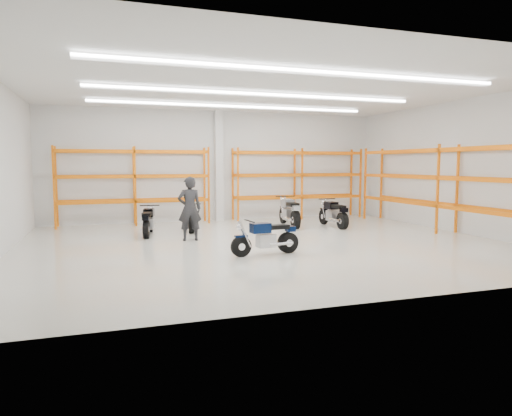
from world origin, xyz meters
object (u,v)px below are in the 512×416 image
object	(u,v)px
motorcycle_back_a	(148,222)
motorcycle_back_d	(334,214)
standing_man	(190,209)
motorcycle_main	(268,238)
motorcycle_back_b	(192,218)
structural_column	(219,166)
motorcycle_back_c	(290,213)

from	to	relation	value
motorcycle_back_a	motorcycle_back_d	distance (m)	6.75
standing_man	motorcycle_main	bearing A→B (deg)	122.75
motorcycle_main	motorcycle_back_a	world-z (taller)	motorcycle_back_a
motorcycle_back_b	motorcycle_back_a	bearing A→B (deg)	-162.19
motorcycle_main	standing_man	bearing A→B (deg)	118.71
structural_column	motorcycle_back_c	bearing A→B (deg)	-51.82
motorcycle_main	motorcycle_back_d	xyz separation A→B (m)	(4.08, 4.13, 0.05)
motorcycle_main	motorcycle_back_c	distance (m)	5.42
motorcycle_back_a	motorcycle_back_c	xyz separation A→B (m)	(5.24, 0.58, 0.07)
motorcycle_back_b	motorcycle_back_d	distance (m)	5.25
motorcycle_back_b	structural_column	bearing A→B (deg)	58.89
motorcycle_back_b	motorcycle_back_c	distance (m)	3.72
motorcycle_main	structural_column	bearing A→B (deg)	86.18
motorcycle_back_c	structural_column	size ratio (longest dim) A/B	0.51
motorcycle_back_b	standing_man	xyz separation A→B (m)	(-0.39, -1.87, 0.50)
motorcycle_back_a	motorcycle_main	bearing A→B (deg)	-57.53
motorcycle_back_b	structural_column	world-z (taller)	structural_column
motorcycle_back_b	motorcycle_back_c	size ratio (longest dim) A/B	0.86
motorcycle_main	structural_column	xyz separation A→B (m)	(0.50, 7.41, 1.82)
motorcycle_back_d	structural_column	size ratio (longest dim) A/B	0.46
motorcycle_back_a	motorcycle_back_b	world-z (taller)	motorcycle_back_b
motorcycle_main	motorcycle_back_a	xyz separation A→B (m)	(-2.67, 4.20, 0.02)
motorcycle_back_c	structural_column	distance (m)	3.77
motorcycle_back_a	motorcycle_back_c	size ratio (longest dim) A/B	0.85
motorcycle_main	structural_column	size ratio (longest dim) A/B	0.42
motorcycle_back_b	motorcycle_main	bearing A→B (deg)	-76.23
motorcycle_back_b	motorcycle_back_d	world-z (taller)	motorcycle_back_d
motorcycle_back_c	motorcycle_back_b	bearing A→B (deg)	-178.64
motorcycle_back_c	standing_man	size ratio (longest dim) A/B	1.16
motorcycle_main	motorcycle_back_b	xyz separation A→B (m)	(-1.15, 4.68, 0.05)
motorcycle_back_a	standing_man	xyz separation A→B (m)	(1.13, -1.38, 0.53)
motorcycle_back_b	motorcycle_back_c	bearing A→B (deg)	1.36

